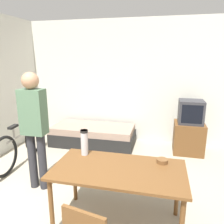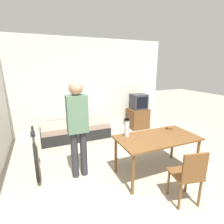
{
  "view_description": "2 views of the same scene",
  "coord_description": "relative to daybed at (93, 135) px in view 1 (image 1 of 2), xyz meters",
  "views": [
    {
      "loc": [
        1.02,
        -1.18,
        1.9
      ],
      "look_at": [
        0.28,
        1.99,
        1.07
      ],
      "focal_mm": 35.0,
      "sensor_mm": 36.0,
      "label": 1
    },
    {
      "loc": [
        -1.25,
        -1.4,
        1.94
      ],
      "look_at": [
        0.15,
        1.93,
        0.98
      ],
      "focal_mm": 28.0,
      "sensor_mm": 36.0,
      "label": 2
    }
  ],
  "objects": [
    {
      "name": "daybed",
      "position": [
        0.0,
        0.0,
        0.0
      ],
      "size": [
        1.81,
        0.82,
        0.42
      ],
      "color": "black",
      "rests_on": "ground_plane"
    },
    {
      "name": "wall_back",
      "position": [
        0.43,
        0.52,
        1.14
      ],
      "size": [
        5.08,
        0.06,
        2.7
      ],
      "color": "silver",
      "rests_on": "ground_plane"
    },
    {
      "name": "tv",
      "position": [
        2.01,
        0.02,
        0.28
      ],
      "size": [
        0.58,
        0.52,
        1.08
      ],
      "color": "brown",
      "rests_on": "ground_plane"
    },
    {
      "name": "dining_table",
      "position": [
        1.03,
        -2.24,
        0.43
      ],
      "size": [
        1.44,
        0.76,
        0.72
      ],
      "color": "brown",
      "rests_on": "ground_plane"
    },
    {
      "name": "person_standing",
      "position": [
        -0.28,
        -1.77,
        0.79
      ],
      "size": [
        0.34,
        0.23,
        1.71
      ],
      "color": "#28282D",
      "rests_on": "ground_plane"
    },
    {
      "name": "bicycle",
      "position": [
        -1.01,
        -1.13,
        0.14
      ],
      "size": [
        0.13,
        1.64,
        0.76
      ],
      "color": "black",
      "rests_on": "ground_plane"
    },
    {
      "name": "thermos_flask",
      "position": [
        0.54,
        -1.99,
        0.68
      ],
      "size": [
        0.09,
        0.09,
        0.32
      ],
      "color": "#B7B7BC",
      "rests_on": "dining_table"
    },
    {
      "name": "mate_bowl",
      "position": [
        1.49,
        -2.01,
        0.54
      ],
      "size": [
        0.13,
        0.13,
        0.05
      ],
      "color": "brown",
      "rests_on": "dining_table"
    }
  ]
}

